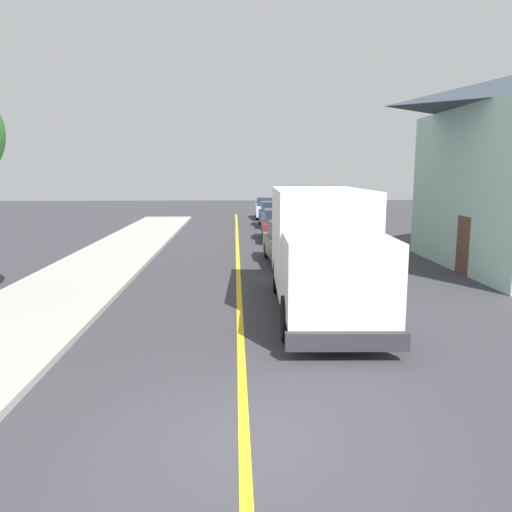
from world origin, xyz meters
The scene contains 8 objects.
ground_plane centered at (0.00, 0.00, 0.00)m, with size 120.00×120.00×0.00m, color #38383D.
centre_line_yellow centered at (0.00, 10.00, 0.00)m, with size 0.16×56.00×0.01m, color gold.
box_truck centered at (2.18, 6.80, 1.77)m, with size 2.66×7.26×3.20m.
parked_car_near centered at (2.12, 13.81, 0.79)m, with size 2.00×4.48×1.67m.
parked_car_mid centered at (2.30, 20.77, 0.79)m, with size 1.83×4.41×1.67m.
parked_car_far centered at (2.52, 27.93, 0.79)m, with size 1.85×4.42×1.67m.
parked_car_furthest centered at (2.45, 33.80, 0.79)m, with size 1.88×4.43×1.67m.
stop_sign centered at (4.30, 11.86, 1.86)m, with size 0.80×0.10×2.65m.
Camera 1 is at (-0.11, -6.25, 3.65)m, focal length 35.22 mm.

